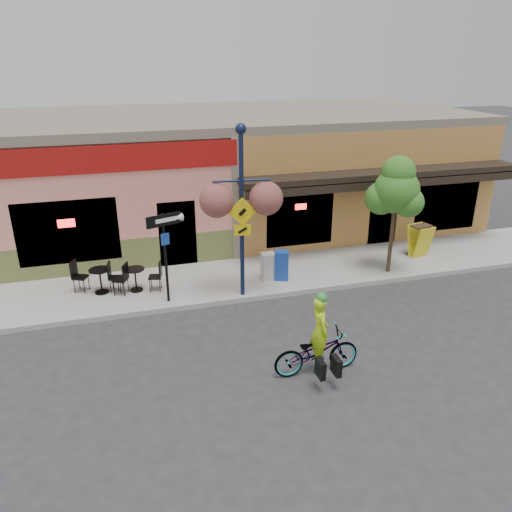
# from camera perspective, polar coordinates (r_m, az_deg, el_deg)

# --- Properties ---
(ground) EXTENTS (90.00, 90.00, 0.00)m
(ground) POSITION_cam_1_polar(r_m,az_deg,el_deg) (14.38, 5.16, -5.39)
(ground) COLOR #2D2D30
(ground) RESTS_ON ground
(sidewalk) EXTENTS (24.00, 3.00, 0.15)m
(sidewalk) POSITION_cam_1_polar(r_m,az_deg,el_deg) (16.04, 2.65, -1.96)
(sidewalk) COLOR #9E9B93
(sidewalk) RESTS_ON ground
(curb) EXTENTS (24.00, 0.12, 0.15)m
(curb) POSITION_cam_1_polar(r_m,az_deg,el_deg) (14.81, 4.42, -4.19)
(curb) COLOR #A8A59E
(curb) RESTS_ON ground
(building) EXTENTS (18.20, 8.20, 4.50)m
(building) POSITION_cam_1_polar(r_m,az_deg,el_deg) (20.38, -2.19, 9.83)
(building) COLOR #E98773
(building) RESTS_ON ground
(bicycle) EXTENTS (1.96, 0.69, 1.03)m
(bicycle) POSITION_cam_1_polar(r_m,az_deg,el_deg) (11.32, 6.92, -10.83)
(bicycle) COLOR maroon
(bicycle) RESTS_ON ground
(cyclist_rider) EXTENTS (0.39, 0.59, 1.62)m
(cyclist_rider) POSITION_cam_1_polar(r_m,az_deg,el_deg) (11.18, 7.23, -9.53)
(cyclist_rider) COLOR #B2E117
(cyclist_rider) RESTS_ON ground
(lamp_post) EXTENTS (1.61, 0.78, 4.85)m
(lamp_post) POSITION_cam_1_polar(r_m,az_deg,el_deg) (13.60, -1.64, 4.80)
(lamp_post) COLOR #131E3D
(lamp_post) RESTS_ON sidewalk
(one_way_sign) EXTENTS (1.00, 0.52, 2.57)m
(one_way_sign) POSITION_cam_1_polar(r_m,az_deg,el_deg) (13.81, -10.29, -0.32)
(one_way_sign) COLOR black
(one_way_sign) RESTS_ON sidewalk
(cafe_set_left) EXTENTS (1.79, 1.38, 0.96)m
(cafe_set_left) POSITION_cam_1_polar(r_m,az_deg,el_deg) (15.08, -17.37, -2.36)
(cafe_set_left) COLOR black
(cafe_set_left) RESTS_ON sidewalk
(cafe_set_right) EXTENTS (1.64, 1.07, 0.91)m
(cafe_set_right) POSITION_cam_1_polar(r_m,az_deg,el_deg) (14.95, -13.63, -2.28)
(cafe_set_right) COLOR black
(cafe_set_right) RESTS_ON sidewalk
(newspaper_box_blue) EXTENTS (0.52, 0.49, 0.92)m
(newspaper_box_blue) POSITION_cam_1_polar(r_m,az_deg,el_deg) (15.28, 2.95, -1.05)
(newspaper_box_blue) COLOR #1A3D9C
(newspaper_box_blue) RESTS_ON sidewalk
(newspaper_box_grey) EXTENTS (0.40, 0.36, 0.84)m
(newspaper_box_grey) POSITION_cam_1_polar(r_m,az_deg,el_deg) (15.28, 1.39, -1.18)
(newspaper_box_grey) COLOR #B6B6B6
(newspaper_box_grey) RESTS_ON sidewalk
(street_tree) EXTENTS (1.88, 1.88, 3.75)m
(street_tree) POSITION_cam_1_polar(r_m,az_deg,el_deg) (15.88, 15.48, 4.51)
(street_tree) COLOR #3D7A26
(street_tree) RESTS_ON sidewalk
(sandwich_board) EXTENTS (0.75, 0.61, 1.11)m
(sandwich_board) POSITION_cam_1_polar(r_m,az_deg,el_deg) (17.73, 18.64, 1.47)
(sandwich_board) COLOR yellow
(sandwich_board) RESTS_ON sidewalk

